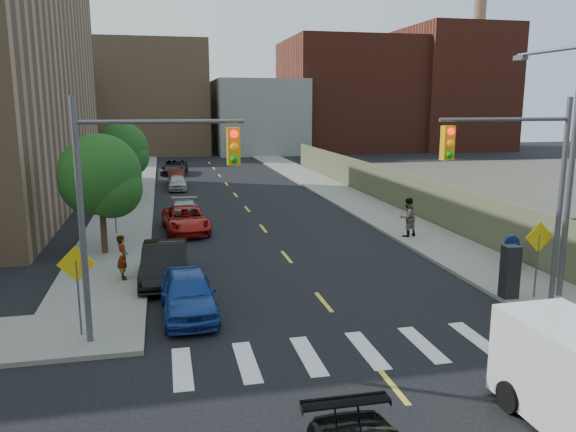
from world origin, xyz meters
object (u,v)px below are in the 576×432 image
parked_car_black (165,263)px  parked_car_silver (184,213)px  parked_car_white (178,182)px  pedestrian_east (408,217)px  mailbox (511,252)px  parked_car_grey (174,167)px  payphone (510,272)px  parked_car_blue (188,293)px  pedestrian_west (123,257)px  parked_car_maroon (176,177)px  parked_car_red (186,220)px

parked_car_black → parked_car_silver: size_ratio=1.04×
parked_car_white → pedestrian_east: pedestrian_east is taller
mailbox → parked_car_grey: bearing=133.4°
payphone → parked_car_silver: bearing=124.8°
parked_car_silver → mailbox: mailbox is taller
parked_car_silver → parked_car_white: bearing=92.9°
parked_car_blue → parked_car_white: size_ratio=1.18×
parked_car_white → pedestrian_west: (-2.73, -23.62, 0.39)m
parked_car_silver → mailbox: 17.80m
parked_car_silver → parked_car_maroon: bearing=92.9°
parked_car_silver → parked_car_grey: (0.00, 23.71, 0.08)m
parked_car_red → parked_car_maroon: size_ratio=1.22×
parked_car_maroon → pedestrian_west: 26.81m
parked_car_silver → parked_car_red: bearing=-87.1°
parked_car_silver → pedestrian_east: pedestrian_east is taller
parked_car_silver → pedestrian_west: bearing=-101.6°
parked_car_grey → pedestrian_west: bearing=-88.8°
parked_car_black → parked_car_grey: 34.51m
parked_car_red → pedestrian_west: (-2.73, -8.34, 0.34)m
parked_car_silver → pedestrian_west: size_ratio=2.57×
parked_car_blue → pedestrian_east: (11.37, 8.17, 0.40)m
parked_car_blue → parked_car_black: (-0.72, 3.71, 0.03)m
parked_car_grey → payphone: (10.50, -39.37, 0.35)m
parked_car_grey → pedestrian_west: pedestrian_west is taller
parked_car_red → pedestrian_west: size_ratio=2.81×
mailbox → pedestrian_west: pedestrian_west is taller
parked_car_black → pedestrian_west: 1.60m
mailbox → parked_car_silver: bearing=159.7°
mailbox → pedestrian_east: 6.37m
parked_car_red → pedestrian_east: bearing=-25.0°
parked_car_black → parked_car_grey: (1.17, 34.49, -0.03)m
parked_car_red → parked_car_grey: parked_car_grey is taller
parked_car_blue → parked_car_grey: bearing=87.4°
parked_car_black → parked_car_white: bearing=91.1°
parked_car_red → parked_car_maroon: bearing=85.6°
parked_car_maroon → payphone: 33.48m
parked_car_white → parked_car_grey: size_ratio=0.70×
parked_car_grey → payphone: 40.74m
parked_car_silver → pedestrian_east: bearing=-27.1°
parked_car_white → mailbox: 28.50m
parked_car_red → mailbox: 16.34m
parked_car_blue → parked_car_silver: parked_car_blue is taller
parked_car_red → parked_car_blue: bearing=-96.5°
parked_car_blue → pedestrian_east: size_ratio=2.18×
parked_car_blue → parked_car_maroon: parked_car_blue is taller
parked_car_black → parked_car_red: size_ratio=0.95×
parked_car_blue → mailbox: bearing=7.0°
parked_car_black → pedestrian_east: pedestrian_east is taller
parked_car_maroon → pedestrian_west: pedestrian_west is taller
payphone → parked_car_black: bearing=158.2°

